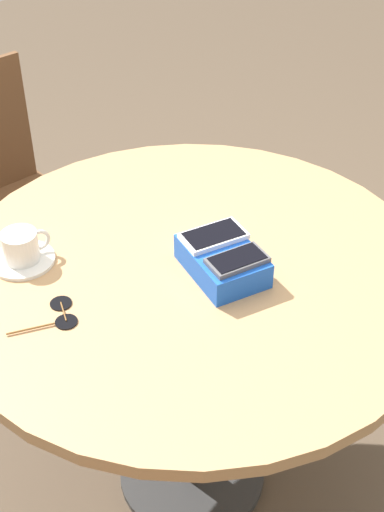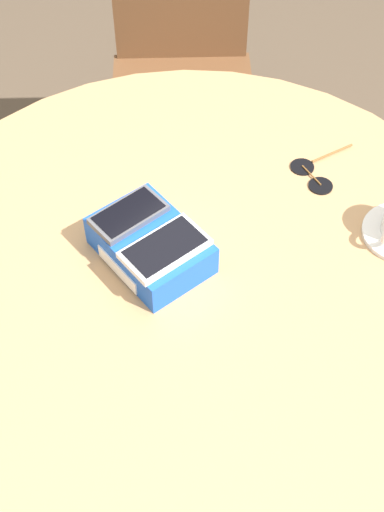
% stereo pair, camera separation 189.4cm
% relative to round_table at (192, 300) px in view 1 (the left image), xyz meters
% --- Properties ---
extents(ground_plane, '(8.00, 8.00, 0.00)m').
position_rel_round_table_xyz_m(ground_plane, '(0.00, 0.00, -0.64)').
color(ground_plane, brown).
extents(round_table, '(1.04, 1.04, 0.74)m').
position_rel_round_table_xyz_m(round_table, '(0.00, 0.00, 0.00)').
color(round_table, '#2D2D2D').
rests_on(round_table, ground_plane).
extents(phone_box, '(0.20, 0.16, 0.06)m').
position_rel_round_table_xyz_m(phone_box, '(-0.06, -0.04, 0.13)').
color(phone_box, blue).
rests_on(phone_box, round_table).
extents(phone_gray, '(0.08, 0.13, 0.01)m').
position_rel_round_table_xyz_m(phone_gray, '(-0.11, -0.03, 0.17)').
color(phone_gray, '#515156').
rests_on(phone_gray, phone_box).
extents(phone_white, '(0.09, 0.14, 0.01)m').
position_rel_round_table_xyz_m(phone_white, '(-0.02, -0.04, 0.17)').
color(phone_white, silver).
rests_on(phone_white, phone_box).
extents(saucer, '(0.14, 0.14, 0.01)m').
position_rel_round_table_xyz_m(saucer, '(0.22, 0.29, 0.11)').
color(saucer, silver).
rests_on(saucer, round_table).
extents(coffee_cup, '(0.08, 0.11, 0.06)m').
position_rel_round_table_xyz_m(coffee_cup, '(0.22, 0.29, 0.15)').
color(coffee_cup, silver).
rests_on(coffee_cup, saucer).
extents(sunglasses, '(0.10, 0.15, 0.01)m').
position_rel_round_table_xyz_m(sunglasses, '(0.02, 0.30, 0.11)').
color(sunglasses, black).
rests_on(sunglasses, round_table).
extents(chair_near_window, '(0.46, 0.46, 0.86)m').
position_rel_round_table_xyz_m(chair_near_window, '(0.85, 0.10, -0.19)').
color(chair_near_window, brown).
rests_on(chair_near_window, ground_plane).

